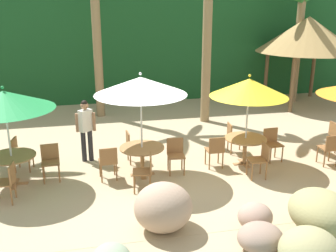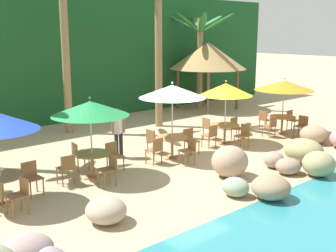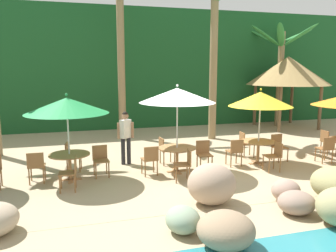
{
  "view_description": "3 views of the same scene",
  "coord_description": "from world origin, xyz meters",
  "px_view_note": "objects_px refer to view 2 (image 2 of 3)",
  "views": [
    {
      "loc": [
        -1.52,
        -8.59,
        4.1
      ],
      "look_at": [
        0.4,
        0.48,
        1.16
      ],
      "focal_mm": 41.37,
      "sensor_mm": 36.0,
      "label": 1
    },
    {
      "loc": [
        -9.54,
        -10.13,
        4.19
      ],
      "look_at": [
        -0.39,
        0.34,
        1.11
      ],
      "focal_mm": 45.89,
      "sensor_mm": 36.0,
      "label": 2
    },
    {
      "loc": [
        -3.23,
        -9.01,
        3.04
      ],
      "look_at": [
        -0.52,
        0.43,
        1.35
      ],
      "focal_mm": 36.23,
      "sensor_mm": 36.0,
      "label": 3
    }
  ],
  "objects_px": {
    "chair_white_left": "(156,149)",
    "palm_tree_fourth": "(200,43)",
    "dining_table_blue": "(1,181)",
    "chair_orange_inland": "(264,119)",
    "palm_tree_second": "(64,20)",
    "waiter_in_white": "(118,129)",
    "chair_green_left": "(67,167)",
    "chair_orange_left": "(271,125)",
    "dining_table_orange": "(282,120)",
    "palapa_hut": "(208,56)",
    "chair_yellow_inland": "(208,127)",
    "palm_tree_third": "(159,27)",
    "chair_yellow_left": "(211,134)",
    "umbrella_green": "(90,108)",
    "umbrella_orange": "(284,85)",
    "chair_yellow_seaward": "(236,127)",
    "chair_green_right": "(110,167)",
    "dining_table_yellow": "(225,128)",
    "chair_white_right": "(189,149)",
    "chair_yellow_right": "(243,134)",
    "chair_blue_right": "(20,193)",
    "chair_green_inland": "(78,154)",
    "chair_blue_seaward": "(31,176)",
    "umbrella_white": "(172,91)",
    "chair_orange_seaward": "(292,119)",
    "chair_orange_right": "(302,125)",
    "dining_table_white": "(172,141)",
    "chair_white_seaward": "(190,139)",
    "chair_white_inland": "(153,140)",
    "dining_table_green": "(92,157)",
    "chair_green_seaward": "(113,154)"
  },
  "relations": [
    {
      "from": "chair_white_left",
      "to": "palm_tree_fourth",
      "type": "bearing_deg",
      "value": 37.33
    },
    {
      "from": "dining_table_blue",
      "to": "chair_orange_inland",
      "type": "bearing_deg",
      "value": 3.2
    },
    {
      "from": "palm_tree_second",
      "to": "waiter_in_white",
      "type": "xyz_separation_m",
      "value": [
        -0.54,
        -4.44,
        -3.63
      ]
    },
    {
      "from": "chair_green_left",
      "to": "chair_orange_left",
      "type": "xyz_separation_m",
      "value": [
        8.79,
        -0.46,
        0.0
      ]
    },
    {
      "from": "dining_table_orange",
      "to": "palapa_hut",
      "type": "bearing_deg",
      "value": 72.34
    },
    {
      "from": "palm_tree_fourth",
      "to": "chair_orange_left",
      "type": "bearing_deg",
      "value": -111.7
    },
    {
      "from": "chair_yellow_inland",
      "to": "palm_tree_third",
      "type": "bearing_deg",
      "value": 86.93
    },
    {
      "from": "dining_table_blue",
      "to": "chair_yellow_left",
      "type": "distance_m",
      "value": 7.69
    },
    {
      "from": "umbrella_green",
      "to": "umbrella_orange",
      "type": "xyz_separation_m",
      "value": [
        8.79,
        -0.46,
        -0.03
      ]
    },
    {
      "from": "chair_yellow_seaward",
      "to": "chair_orange_inland",
      "type": "bearing_deg",
      "value": 5.38
    },
    {
      "from": "chair_green_right",
      "to": "dining_table_yellow",
      "type": "xyz_separation_m",
      "value": [
        5.77,
        0.89,
        0.1
      ]
    },
    {
      "from": "chair_white_right",
      "to": "chair_yellow_right",
      "type": "height_order",
      "value": "same"
    },
    {
      "from": "chair_blue_right",
      "to": "chair_green_inland",
      "type": "bearing_deg",
      "value": 36.57
    },
    {
      "from": "chair_green_left",
      "to": "palm_tree_fourth",
      "type": "bearing_deg",
      "value": 28.6
    },
    {
      "from": "palm_tree_fourth",
      "to": "umbrella_green",
      "type": "bearing_deg",
      "value": -149.74
    },
    {
      "from": "umbrella_orange",
      "to": "palm_tree_third",
      "type": "relative_size",
      "value": 0.37
    },
    {
      "from": "chair_blue_seaward",
      "to": "chair_green_left",
      "type": "bearing_deg",
      "value": 2.54
    },
    {
      "from": "umbrella_white",
      "to": "chair_white_right",
      "type": "relative_size",
      "value": 2.98
    },
    {
      "from": "chair_orange_seaward",
      "to": "chair_yellow_left",
      "type": "bearing_deg",
      "value": 176.08
    },
    {
      "from": "chair_blue_seaward",
      "to": "chair_orange_right",
      "type": "xyz_separation_m",
      "value": [
        10.79,
        -1.21,
        0.0
      ]
    },
    {
      "from": "umbrella_green",
      "to": "palm_tree_second",
      "type": "relative_size",
      "value": 0.34
    },
    {
      "from": "dining_table_white",
      "to": "chair_orange_right",
      "type": "xyz_separation_m",
      "value": [
        5.85,
        -1.24,
        -0.1
      ]
    },
    {
      "from": "umbrella_green",
      "to": "dining_table_white",
      "type": "relative_size",
      "value": 2.17
    },
    {
      "from": "chair_blue_seaward",
      "to": "chair_white_seaward",
      "type": "distance_m",
      "value": 5.79
    },
    {
      "from": "umbrella_white",
      "to": "chair_white_left",
      "type": "bearing_deg",
      "value": -170.01
    },
    {
      "from": "chair_blue_seaward",
      "to": "chair_white_inland",
      "type": "height_order",
      "value": "same"
    },
    {
      "from": "chair_yellow_seaward",
      "to": "chair_orange_inland",
      "type": "relative_size",
      "value": 1.0
    },
    {
      "from": "chair_orange_left",
      "to": "dining_table_white",
      "type": "bearing_deg",
      "value": 174.79
    },
    {
      "from": "chair_blue_seaward",
      "to": "chair_orange_right",
      "type": "height_order",
      "value": "same"
    },
    {
      "from": "umbrella_orange",
      "to": "palm_tree_third",
      "type": "bearing_deg",
      "value": 121.81
    },
    {
      "from": "chair_green_left",
      "to": "palm_tree_second",
      "type": "distance_m",
      "value": 7.64
    },
    {
      "from": "chair_yellow_left",
      "to": "chair_orange_left",
      "type": "relative_size",
      "value": 1.0
    },
    {
      "from": "dining_table_green",
      "to": "umbrella_white",
      "type": "bearing_deg",
      "value": -1.41
    },
    {
      "from": "chair_green_right",
      "to": "chair_yellow_left",
      "type": "distance_m",
      "value": 4.99
    },
    {
      "from": "umbrella_green",
      "to": "chair_white_right",
      "type": "bearing_deg",
      "value": -17.18
    },
    {
      "from": "chair_orange_seaward",
      "to": "chair_green_inland",
      "type": "bearing_deg",
      "value": 172.78
    },
    {
      "from": "chair_green_inland",
      "to": "chair_green_left",
      "type": "height_order",
      "value": "same"
    },
    {
      "from": "chair_white_seaward",
      "to": "palapa_hut",
      "type": "height_order",
      "value": "palapa_hut"
    },
    {
      "from": "dining_table_orange",
      "to": "dining_table_green",
      "type": "bearing_deg",
      "value": 176.98
    },
    {
      "from": "chair_orange_inland",
      "to": "waiter_in_white",
      "type": "xyz_separation_m",
      "value": [
        -7.03,
        0.75,
        0.47
      ]
    },
    {
      "from": "dining_table_green",
      "to": "chair_yellow_right",
      "type": "relative_size",
      "value": 1.26
    },
    {
      "from": "chair_orange_right",
      "to": "chair_green_seaward",
      "type": "bearing_deg",
      "value": 169.68
    },
    {
      "from": "dining_table_yellow",
      "to": "chair_orange_left",
      "type": "height_order",
      "value": "chair_orange_left"
    },
    {
      "from": "chair_blue_seaward",
      "to": "chair_white_right",
      "type": "relative_size",
      "value": 1.0
    },
    {
      "from": "umbrella_green",
      "to": "chair_green_inland",
      "type": "relative_size",
      "value": 2.74
    },
    {
      "from": "chair_blue_right",
      "to": "umbrella_white",
      "type": "distance_m",
      "value": 6.0
    },
    {
      "from": "chair_blue_seaward",
      "to": "chair_yellow_inland",
      "type": "height_order",
      "value": "same"
    },
    {
      "from": "dining_table_green",
      "to": "chair_white_seaward",
      "type": "xyz_separation_m",
      "value": [
        3.9,
        -0.05,
        -0.1
      ]
    },
    {
      "from": "chair_yellow_right",
      "to": "umbrella_orange",
      "type": "bearing_deg",
      "value": 6.82
    },
    {
      "from": "dining_table_blue",
      "to": "waiter_in_white",
      "type": "height_order",
      "value": "waiter_in_white"
    }
  ]
}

